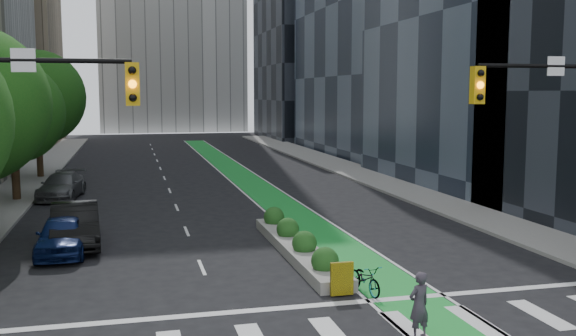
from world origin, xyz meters
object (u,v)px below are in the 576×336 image
median_planter (297,244)px  parked_car_left_far (62,186)px  cyclist (419,305)px  parked_car_left_near (63,235)px  bicycle (365,278)px  parked_car_left_mid (75,225)px

median_planter → parked_car_left_far: parked_car_left_far is taller
cyclist → parked_car_left_near: size_ratio=0.39×
bicycle → median_planter: bearing=89.0°
parked_car_left_mid → parked_car_left_near: bearing=-110.3°
median_planter → bicycle: 5.13m
bicycle → cyclist: (0.00, -3.71, 0.40)m
bicycle → cyclist: 3.73m
median_planter → parked_car_left_far: 18.39m
bicycle → parked_car_left_near: 11.77m
cyclist → parked_car_left_far: 26.53m
parked_car_left_near → parked_car_left_far: bearing=96.4°
cyclist → parked_car_left_near: bearing=-66.8°
median_planter → parked_car_left_near: 8.81m
parked_car_left_far → parked_car_left_mid: bearing=-74.3°
median_planter → parked_car_left_mid: parked_car_left_mid is taller
median_planter → parked_car_left_far: (-9.86, 15.51, 0.35)m
parked_car_left_mid → parked_car_left_far: parked_car_left_mid is taller
parked_car_left_near → median_planter: bearing=-12.8°
cyclist → parked_car_left_near: 14.32m
bicycle → cyclist: size_ratio=1.01×
parked_car_left_near → parked_car_left_mid: bearing=75.2°
cyclist → parked_car_left_far: cyclist is taller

